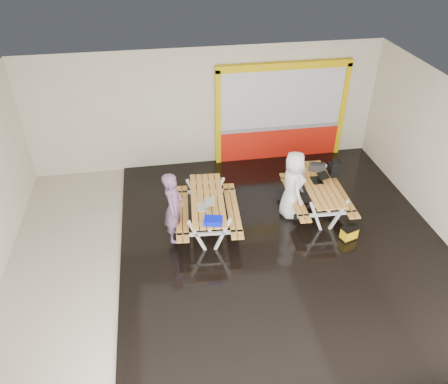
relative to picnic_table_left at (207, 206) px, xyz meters
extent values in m
cube|color=beige|center=(0.40, -0.87, -0.67)|extent=(10.00, 8.00, 0.01)
cube|color=white|center=(0.40, -0.87, 2.84)|extent=(10.00, 8.00, 0.01)
cube|color=beige|center=(0.40, 3.14, 1.08)|extent=(10.00, 0.01, 3.50)
cube|color=beige|center=(0.40, -4.87, 1.08)|extent=(10.00, 0.01, 3.50)
cube|color=black|center=(1.65, -0.87, -0.64)|extent=(7.50, 7.98, 0.05)
cube|color=red|center=(2.60, 3.06, -0.17)|extent=(3.60, 0.12, 1.00)
cube|color=gray|center=(2.60, 3.06, 0.36)|extent=(3.60, 0.14, 0.10)
cube|color=silver|center=(2.60, 3.07, 1.27)|extent=(3.60, 0.08, 1.72)
cube|color=#EDBE05|center=(0.73, 3.05, 0.78)|extent=(0.14, 0.16, 2.90)
cube|color=#EDBE05|center=(4.47, 3.05, 0.78)|extent=(0.14, 0.16, 2.90)
cube|color=#EDBE05|center=(2.60, 3.05, 2.23)|extent=(3.88, 0.16, 0.20)
cube|color=gold|center=(-0.31, 0.02, 0.18)|extent=(0.30, 2.20, 0.04)
cube|color=gold|center=(-0.16, 0.01, 0.18)|extent=(0.30, 2.20, 0.04)
cube|color=gold|center=(0.00, 0.00, 0.18)|extent=(0.30, 2.20, 0.04)
cube|color=gold|center=(0.16, -0.01, 0.18)|extent=(0.30, 2.20, 0.04)
cube|color=gold|center=(0.31, -0.02, 0.18)|extent=(0.30, 2.20, 0.04)
cube|color=white|center=(-0.35, -0.81, -0.21)|extent=(0.41, 0.10, 0.88)
cube|color=white|center=(0.22, -0.85, -0.21)|extent=(0.41, 0.10, 0.88)
cube|color=white|center=(-0.06, -0.83, -0.16)|extent=(1.51, 0.18, 0.07)
cube|color=white|center=(-0.06, -0.83, 0.13)|extent=(0.75, 0.12, 0.07)
cube|color=white|center=(-0.22, 0.85, -0.21)|extent=(0.41, 0.10, 0.88)
cube|color=white|center=(0.35, 0.81, -0.21)|extent=(0.41, 0.10, 0.88)
cube|color=white|center=(0.06, 0.83, -0.16)|extent=(1.51, 0.18, 0.07)
cube|color=white|center=(0.06, 0.83, 0.13)|extent=(0.75, 0.12, 0.07)
cube|color=white|center=(0.00, 0.00, -0.04)|extent=(0.20, 1.80, 0.07)
cube|color=gold|center=(-0.68, 0.05, -0.15)|extent=(0.29, 2.20, 0.04)
cube|color=gold|center=(-0.53, 0.04, -0.15)|extent=(0.29, 2.20, 0.04)
cube|color=gold|center=(0.53, -0.04, -0.15)|extent=(0.29, 2.20, 0.04)
cube|color=gold|center=(0.68, -0.05, -0.15)|extent=(0.29, 2.20, 0.04)
cube|color=gold|center=(2.53, 0.25, 0.17)|extent=(0.22, 2.15, 0.04)
cube|color=gold|center=(2.68, 0.24, 0.17)|extent=(0.22, 2.15, 0.04)
cube|color=gold|center=(2.83, 0.24, 0.17)|extent=(0.22, 2.15, 0.04)
cube|color=gold|center=(2.99, 0.23, 0.17)|extent=(0.22, 2.15, 0.04)
cube|color=gold|center=(3.14, 0.23, 0.17)|extent=(0.22, 2.15, 0.04)
cube|color=white|center=(2.52, -0.57, -0.22)|extent=(0.40, 0.08, 0.86)
cube|color=white|center=(3.08, -0.59, -0.22)|extent=(0.40, 0.08, 0.86)
cube|color=white|center=(2.80, -0.58, -0.17)|extent=(1.47, 0.12, 0.06)
cube|color=white|center=(2.80, -0.58, 0.11)|extent=(0.73, 0.09, 0.06)
cube|color=white|center=(2.59, 1.07, -0.22)|extent=(0.40, 0.08, 0.86)
cube|color=white|center=(3.14, 1.04, -0.22)|extent=(0.40, 0.08, 0.86)
cube|color=white|center=(2.87, 1.05, -0.17)|extent=(1.47, 0.12, 0.06)
cube|color=white|center=(2.87, 1.05, 0.11)|extent=(0.73, 0.09, 0.06)
cube|color=white|center=(2.83, 0.24, -0.05)|extent=(0.13, 1.76, 0.06)
cube|color=gold|center=(2.17, 0.26, -0.16)|extent=(0.21, 2.15, 0.04)
cube|color=gold|center=(2.32, 0.26, -0.16)|extent=(0.21, 2.15, 0.04)
cube|color=gold|center=(3.35, 0.22, -0.16)|extent=(0.21, 2.15, 0.04)
cube|color=gold|center=(3.50, 0.21, -0.16)|extent=(0.21, 2.15, 0.04)
imported|color=#714D70|center=(-0.81, -0.29, 0.25)|extent=(0.61, 0.76, 1.81)
imported|color=white|center=(2.14, 0.19, 0.23)|extent=(0.59, 0.89, 1.80)
cube|color=silver|center=(-0.14, -0.30, 0.22)|extent=(0.28, 0.38, 0.02)
cube|color=silver|center=(0.01, -0.32, 0.34)|extent=(0.26, 0.38, 0.07)
cube|color=silver|center=(0.00, -0.32, 0.34)|extent=(0.22, 0.33, 0.06)
cube|color=black|center=(2.82, 0.36, 0.20)|extent=(0.26, 0.36, 0.02)
cube|color=black|center=(2.97, 0.35, 0.32)|extent=(0.24, 0.36, 0.07)
cube|color=silver|center=(2.97, 0.36, 0.32)|extent=(0.21, 0.32, 0.06)
cube|color=#040FDD|center=(0.01, -0.92, 0.26)|extent=(0.45, 0.36, 0.12)
cube|color=black|center=(2.99, 0.84, 0.28)|extent=(0.43, 0.29, 0.18)
cylinder|color=black|center=(2.99, 0.84, 0.41)|extent=(0.29, 0.10, 0.02)
cube|color=black|center=(3.54, 0.96, 0.08)|extent=(0.33, 0.25, 0.42)
cylinder|color=black|center=(3.54, 0.96, 0.31)|extent=(0.22, 0.22, 0.11)
cube|color=black|center=(2.31, 0.02, -0.54)|extent=(0.50, 0.42, 0.17)
cube|color=black|center=(3.21, -1.01, -0.60)|extent=(0.44, 0.36, 0.04)
cube|color=#DA9B0B|center=(3.21, -1.01, -0.46)|extent=(0.42, 0.33, 0.29)
cube|color=black|center=(3.21, -1.01, -0.30)|extent=(0.44, 0.36, 0.03)
camera|label=1|loc=(-0.99, -8.31, 6.16)|focal=35.02mm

